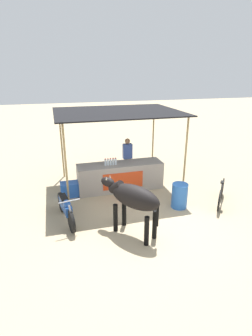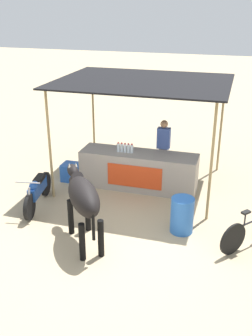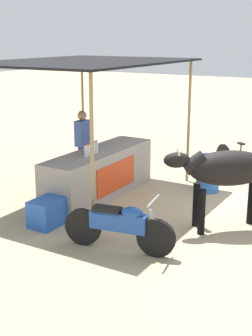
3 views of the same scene
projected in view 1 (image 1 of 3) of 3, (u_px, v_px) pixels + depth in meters
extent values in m
plane|color=tan|center=(139.00, 220.00, 7.51)|extent=(60.00, 60.00, 0.00)
cube|color=#9E9389|center=(120.00, 176.00, 9.33)|extent=(3.00, 0.80, 0.96)
cube|color=red|center=(123.00, 181.00, 8.96)|extent=(1.40, 0.02, 0.58)
cube|color=black|center=(117.00, 112.00, 8.82)|extent=(4.20, 3.20, 0.04)
cylinder|color=#997F51|center=(66.00, 169.00, 7.52)|extent=(0.06, 0.06, 2.72)
cylinder|color=#997F51|center=(185.00, 158.00, 8.47)|extent=(0.06, 0.06, 2.72)
cylinder|color=#997F51|center=(62.00, 144.00, 10.12)|extent=(0.06, 0.06, 2.72)
cylinder|color=#997F51|center=(153.00, 138.00, 11.07)|extent=(0.06, 0.06, 2.72)
cylinder|color=silver|center=(105.00, 162.00, 8.94)|extent=(0.07, 0.07, 0.22)
cylinder|color=red|center=(105.00, 159.00, 8.90)|extent=(0.04, 0.04, 0.03)
cylinder|color=silver|center=(108.00, 162.00, 8.97)|extent=(0.07, 0.07, 0.22)
cylinder|color=red|center=(108.00, 159.00, 8.92)|extent=(0.04, 0.04, 0.03)
cylinder|color=silver|center=(111.00, 162.00, 8.99)|extent=(0.07, 0.07, 0.22)
cylinder|color=red|center=(110.00, 159.00, 8.94)|extent=(0.04, 0.04, 0.03)
cylinder|color=silver|center=(113.00, 162.00, 9.01)|extent=(0.07, 0.07, 0.22)
cylinder|color=red|center=(113.00, 158.00, 8.97)|extent=(0.04, 0.04, 0.03)
cylinder|color=silver|center=(116.00, 162.00, 9.03)|extent=(0.07, 0.07, 0.22)
cylinder|color=red|center=(116.00, 158.00, 8.99)|extent=(0.04, 0.04, 0.03)
cylinder|color=#383842|center=(127.00, 169.00, 10.14)|extent=(0.22, 0.22, 0.88)
cube|color=#3F59A5|center=(127.00, 151.00, 9.89)|extent=(0.34, 0.20, 0.56)
sphere|color=#A87A56|center=(128.00, 141.00, 9.75)|extent=(0.20, 0.20, 0.20)
cube|color=blue|center=(70.00, 189.00, 8.87)|extent=(0.60, 0.44, 0.48)
cylinder|color=blue|center=(179.00, 196.00, 8.08)|extent=(0.49, 0.49, 0.78)
ellipsoid|color=black|center=(135.00, 197.00, 6.48)|extent=(1.25, 1.44, 0.60)
cylinder|color=black|center=(116.00, 218.00, 6.86)|extent=(0.12, 0.12, 0.78)
cylinder|color=black|center=(124.00, 212.00, 7.13)|extent=(0.12, 0.12, 0.78)
cylinder|color=black|center=(147.00, 231.00, 6.30)|extent=(0.12, 0.12, 0.78)
cylinder|color=black|center=(155.00, 224.00, 6.57)|extent=(0.12, 0.12, 0.78)
cylinder|color=black|center=(117.00, 187.00, 6.78)|extent=(0.46, 0.50, 0.41)
ellipsoid|color=black|center=(108.00, 182.00, 6.93)|extent=(0.44, 0.48, 0.26)
cone|color=beige|center=(106.00, 178.00, 6.82)|extent=(0.05, 0.05, 0.10)
cone|color=beige|center=(110.00, 176.00, 6.93)|extent=(0.05, 0.05, 0.10)
cylinder|color=black|center=(158.00, 215.00, 6.19)|extent=(0.06, 0.06, 0.60)
cylinder|color=black|center=(71.00, 222.00, 6.86)|extent=(0.18, 0.60, 0.60)
cylinder|color=black|center=(61.00, 202.00, 7.87)|extent=(0.18, 0.60, 0.60)
cube|color=#1E4799|center=(66.00, 206.00, 7.30)|extent=(0.33, 0.92, 0.28)
ellipsoid|color=#1E4799|center=(67.00, 204.00, 7.06)|extent=(0.26, 0.39, 0.20)
cube|color=black|center=(64.00, 198.00, 7.40)|extent=(0.25, 0.46, 0.10)
cylinder|color=#99999E|center=(69.00, 201.00, 6.70)|extent=(0.55, 0.12, 0.03)
cylinder|color=#99999E|center=(71.00, 215.00, 6.81)|extent=(0.08, 0.21, 0.49)
cylinder|color=black|center=(223.00, 188.00, 8.75)|extent=(0.45, 0.53, 0.66)
cylinder|color=black|center=(219.00, 201.00, 7.90)|extent=(0.45, 0.53, 0.66)
cylinder|color=black|center=(222.00, 188.00, 8.25)|extent=(0.57, 0.68, 0.04)
cylinder|color=black|center=(222.00, 187.00, 8.02)|extent=(0.03, 0.03, 0.28)
cube|color=black|center=(222.00, 182.00, 7.96)|extent=(0.19, 0.20, 0.04)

